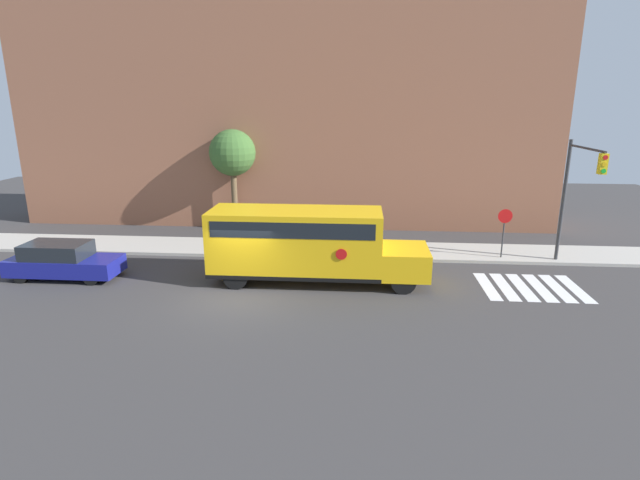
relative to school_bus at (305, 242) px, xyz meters
The scene contains 9 objects.
ground_plane 3.56m from the school_bus, 140.37° to the right, with size 60.00×60.00×0.00m, color #3A3838.
sidewalk_strip 5.38m from the school_bus, 117.89° to the left, with size 44.00×3.00×0.15m.
building_backdrop 12.27m from the school_bus, 102.25° to the left, with size 32.00×4.00×13.16m.
crosswalk_stripes 9.48m from the school_bus, ahead, with size 4.00×3.20×0.01m.
school_bus is the anchor object (origin of this frame).
parked_car 10.50m from the school_bus, behind, with size 4.68×1.75×1.56m.
stop_sign 9.76m from the school_bus, 21.84° to the left, with size 0.67×0.10×2.51m.
traffic_light 12.00m from the school_bus, 12.02° to the left, with size 0.28×3.47×5.75m.
tree_near_sidewalk 10.24m from the school_bus, 121.03° to the left, with size 2.65×2.65×5.87m.
Camera 1 is at (4.62, -17.84, 7.37)m, focal length 28.00 mm.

